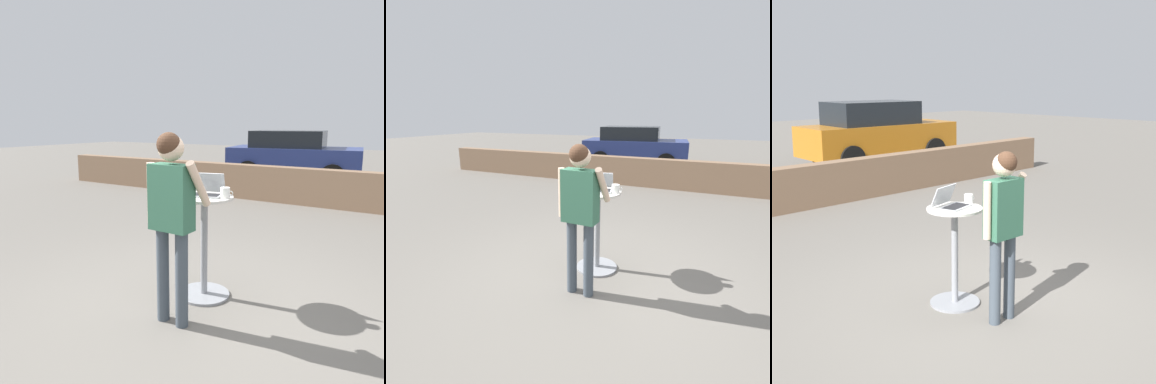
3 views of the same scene
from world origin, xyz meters
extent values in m
plane|color=slate|center=(0.00, 0.00, 0.00)|extent=(50.00, 50.00, 0.00)
cylinder|color=gray|center=(-0.21, 0.40, 0.01)|extent=(0.52, 0.52, 0.03)
cylinder|color=gray|center=(-0.21, 0.40, 0.51)|extent=(0.07, 0.07, 0.98)
cylinder|color=beige|center=(-0.21, 0.40, 1.02)|extent=(0.57, 0.57, 0.02)
cube|color=#B7BABF|center=(-0.21, 0.39, 1.04)|extent=(0.38, 0.28, 0.02)
cube|color=black|center=(-0.21, 0.39, 1.05)|extent=(0.33, 0.23, 0.00)
cube|color=#B7BABF|center=(-0.24, 0.53, 1.15)|extent=(0.36, 0.17, 0.20)
cube|color=white|center=(-0.24, 0.52, 1.15)|extent=(0.33, 0.15, 0.18)
cylinder|color=white|center=(0.01, 0.41, 1.08)|extent=(0.09, 0.09, 0.10)
torus|color=white|center=(0.07, 0.41, 1.08)|extent=(0.05, 0.01, 0.05)
cylinder|color=#424C56|center=(-0.27, -0.21, 0.42)|extent=(0.11, 0.11, 0.84)
cylinder|color=#424C56|center=(-0.07, -0.21, 0.42)|extent=(0.11, 0.11, 0.84)
cube|color=#33664C|center=(-0.17, -0.21, 1.12)|extent=(0.37, 0.20, 0.56)
sphere|color=beige|center=(-0.17, -0.21, 1.53)|extent=(0.22, 0.22, 0.22)
sphere|color=#472D1E|center=(-0.17, -0.24, 1.56)|extent=(0.20, 0.20, 0.20)
cylinder|color=beige|center=(-0.39, -0.20, 1.14)|extent=(0.07, 0.07, 0.53)
cylinder|color=beige|center=(0.05, -0.14, 1.24)|extent=(0.08, 0.32, 0.41)
cube|color=#B76B19|center=(4.98, 8.62, 0.71)|extent=(4.34, 1.93, 0.80)
cube|color=black|center=(4.77, 8.64, 1.41)|extent=(2.42, 1.60, 0.61)
cylinder|color=black|center=(6.34, 9.31, 0.34)|extent=(0.70, 0.27, 0.69)
cylinder|color=black|center=(6.23, 7.75, 0.34)|extent=(0.70, 0.27, 0.69)
cylinder|color=black|center=(3.72, 9.49, 0.34)|extent=(0.70, 0.27, 0.69)
cylinder|color=black|center=(3.61, 7.93, 0.34)|extent=(0.70, 0.27, 0.69)
camera|label=1|loc=(1.58, -2.70, 1.72)|focal=35.00mm
camera|label=2|loc=(1.06, -2.92, 1.93)|focal=28.00mm
camera|label=3|loc=(-3.88, -3.33, 2.30)|focal=50.00mm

